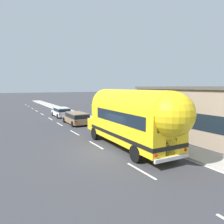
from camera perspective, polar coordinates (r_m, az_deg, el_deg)
The scene contains 6 objects.
ground_plane at distance 14.08m, azimuth -0.91°, elevation -10.94°, with size 300.00×300.00×0.00m, color #38383D.
lane_markings at distance 26.38m, azimuth -9.40°, elevation -2.58°, with size 3.58×80.00×0.01m.
sidewalk_slab at distance 24.74m, azimuth -2.64°, elevation -2.96°, with size 2.20×90.00×0.15m, color #ADA89E.
painted_bus at distance 14.13m, azimuth 5.91°, elevation -1.31°, with size 2.74×10.44×4.12m.
car_lead at distance 24.46m, azimuth -9.69°, elevation -1.45°, with size 2.04×4.68×1.37m.
car_second at distance 30.82m, azimuth -13.64°, elevation 0.14°, with size 1.92×4.38×1.37m.
Camera 1 is at (-6.36, -11.80, 4.32)m, focal length 33.51 mm.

